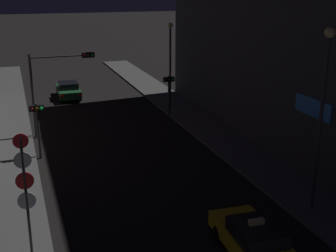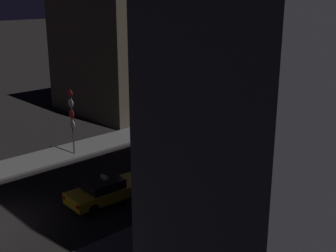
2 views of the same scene
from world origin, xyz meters
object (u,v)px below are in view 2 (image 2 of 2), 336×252
at_px(far_car, 307,101).
at_px(traffic_light_right_kerb, 320,114).
at_px(taxi, 106,190).
at_px(street_lamp_near_block, 194,123).
at_px(sign_pole_left, 72,117).
at_px(traffic_light_overhead, 229,80).
at_px(traffic_light_left_kerb, 184,103).

relative_size(far_car, traffic_light_right_kerb, 1.39).
distance_m(taxi, far_car, 26.80).
bearing_deg(taxi, street_lamp_near_block, 29.86).
bearing_deg(sign_pole_left, traffic_light_overhead, 79.69).
bearing_deg(taxi, sign_pole_left, 160.41).
height_order(taxi, traffic_light_overhead, traffic_light_overhead).
xyz_separation_m(traffic_light_overhead, traffic_light_right_kerb, (7.95, 1.07, -1.56)).
bearing_deg(far_car, sign_pole_left, -100.28).
xyz_separation_m(traffic_light_overhead, street_lamp_near_block, (9.30, -14.20, 1.12)).
height_order(far_car, traffic_light_overhead, traffic_light_overhead).
bearing_deg(traffic_light_overhead, sign_pole_left, -100.31).
bearing_deg(traffic_light_right_kerb, sign_pole_left, -124.96).
distance_m(traffic_light_overhead, traffic_light_right_kerb, 8.18).
distance_m(sign_pole_left, street_lamp_near_block, 12.03).
relative_size(far_car, street_lamp_near_block, 0.57).
height_order(traffic_light_overhead, traffic_light_right_kerb, traffic_light_overhead).
relative_size(taxi, street_lamp_near_block, 0.58).
height_order(traffic_light_left_kerb, sign_pole_left, sign_pole_left).
height_order(taxi, traffic_light_left_kerb, traffic_light_left_kerb).
bearing_deg(traffic_light_right_kerb, traffic_light_overhead, -172.32).
relative_size(traffic_light_overhead, street_lamp_near_block, 0.69).
distance_m(traffic_light_overhead, sign_pole_left, 14.19).
distance_m(traffic_light_left_kerb, sign_pole_left, 10.04).
height_order(far_car, traffic_light_left_kerb, traffic_light_left_kerb).
bearing_deg(traffic_light_right_kerb, street_lamp_near_block, -84.97).
bearing_deg(traffic_light_right_kerb, traffic_light_left_kerb, -152.10).
bearing_deg(taxi, traffic_light_right_kerb, 80.73).
distance_m(taxi, traffic_light_right_kerb, 18.01).
height_order(traffic_light_overhead, street_lamp_near_block, street_lamp_near_block).
distance_m(far_car, traffic_light_left_kerb, 14.41).
bearing_deg(sign_pole_left, traffic_light_left_kerb, 84.25).
xyz_separation_m(traffic_light_right_kerb, sign_pole_left, (-10.49, -15.00, 0.49)).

